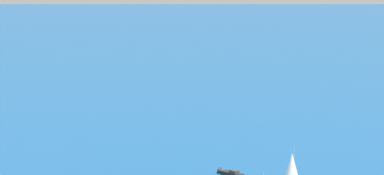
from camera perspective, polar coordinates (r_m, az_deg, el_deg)
name	(u,v)px	position (r m, az deg, el deg)	size (l,w,h in m)	color
motorboat_outer_ring_e	(230,173)	(162.72, 3.00, -6.81)	(6.62, 5.10, 1.96)	black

